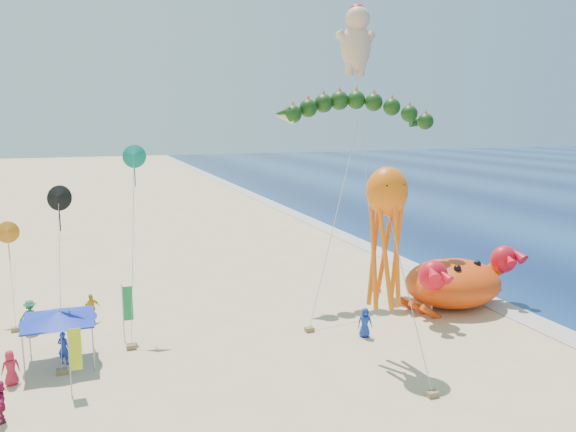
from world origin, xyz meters
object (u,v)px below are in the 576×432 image
object	(u,v)px
octopus_kite	(386,227)
canopy_blue	(58,316)
crab_inflatable	(454,281)
cherub_kite	(356,38)
dragon_kite	(356,114)

from	to	relation	value
octopus_kite	canopy_blue	world-z (taller)	octopus_kite
crab_inflatable	cherub_kite	distance (m)	18.25
crab_inflatable	canopy_blue	bearing A→B (deg)	-178.78
dragon_kite	octopus_kite	world-z (taller)	dragon_kite
crab_inflatable	canopy_blue	distance (m)	23.52
cherub_kite	crab_inflatable	bearing A→B (deg)	-69.62
crab_inflatable	dragon_kite	bearing A→B (deg)	134.82
dragon_kite	cherub_kite	bearing A→B (deg)	64.29
dragon_kite	cherub_kite	xyz separation A→B (m)	(1.70, 3.53, 5.35)
dragon_kite	canopy_blue	world-z (taller)	dragon_kite
canopy_blue	octopus_kite	bearing A→B (deg)	-18.02
cherub_kite	canopy_blue	size ratio (longest dim) A/B	5.54
crab_inflatable	cherub_kite	bearing A→B (deg)	110.38
crab_inflatable	octopus_kite	xyz separation A→B (m)	(-8.26, -5.46, 5.13)
dragon_kite	octopus_kite	bearing A→B (deg)	-108.55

